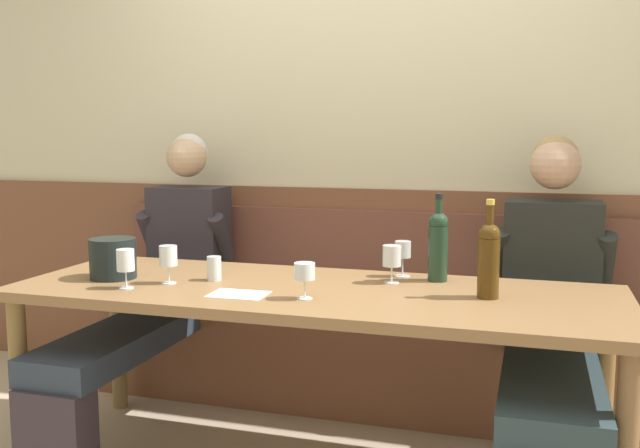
# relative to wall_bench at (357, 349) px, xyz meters

# --- Properties ---
(room_wall_back) EXTENTS (6.80, 0.08, 2.80)m
(room_wall_back) POSITION_rel_wall_bench_xyz_m (0.00, 0.26, 1.12)
(room_wall_back) COLOR beige
(room_wall_back) RESTS_ON ground
(wood_wainscot_panel) EXTENTS (6.80, 0.03, 1.05)m
(wood_wainscot_panel) POSITION_rel_wall_bench_xyz_m (0.00, 0.21, 0.24)
(wood_wainscot_panel) COLOR brown
(wood_wainscot_panel) RESTS_ON ground
(wall_bench) EXTENTS (2.62, 0.42, 0.94)m
(wall_bench) POSITION_rel_wall_bench_xyz_m (0.00, 0.00, 0.00)
(wall_bench) COLOR brown
(wall_bench) RESTS_ON ground
(dining_table) EXTENTS (2.32, 0.82, 0.73)m
(dining_table) POSITION_rel_wall_bench_xyz_m (0.00, -0.70, 0.38)
(dining_table) COLOR brown
(dining_table) RESTS_ON ground
(person_center_right_seat) EXTENTS (0.48, 1.28, 1.32)m
(person_center_right_seat) POSITION_rel_wall_bench_xyz_m (-0.88, -0.35, 0.36)
(person_center_right_seat) COLOR #2F272E
(person_center_right_seat) RESTS_ON ground
(person_right_seat) EXTENTS (0.51, 1.28, 1.31)m
(person_right_seat) POSITION_rel_wall_bench_xyz_m (0.88, -0.34, 0.36)
(person_right_seat) COLOR #262A32
(person_right_seat) RESTS_ON ground
(ice_bucket) EXTENTS (0.19, 0.19, 0.16)m
(ice_bucket) POSITION_rel_wall_bench_xyz_m (-0.84, -0.77, 0.53)
(ice_bucket) COLOR black
(ice_bucket) RESTS_ON dining_table
(wine_bottle_amber_mid) EXTENTS (0.08, 0.08, 0.35)m
(wine_bottle_amber_mid) POSITION_rel_wall_bench_xyz_m (0.44, -0.43, 0.60)
(wine_bottle_amber_mid) COLOR #1F3825
(wine_bottle_amber_mid) RESTS_ON dining_table
(wine_bottle_green_tall) EXTENTS (0.08, 0.08, 0.36)m
(wine_bottle_green_tall) POSITION_rel_wall_bench_xyz_m (0.65, -0.67, 0.60)
(wine_bottle_green_tall) COLOR #472E0D
(wine_bottle_green_tall) RESTS_ON dining_table
(wine_glass_near_bucket) EXTENTS (0.07, 0.07, 0.15)m
(wine_glass_near_bucket) POSITION_rel_wall_bench_xyz_m (0.29, -0.39, 0.56)
(wine_glass_near_bucket) COLOR silver
(wine_glass_near_bucket) RESTS_ON dining_table
(wine_glass_right_end) EXTENTS (0.07, 0.07, 0.15)m
(wine_glass_right_end) POSITION_rel_wall_bench_xyz_m (0.27, -0.53, 0.55)
(wine_glass_right_end) COLOR silver
(wine_glass_right_end) RESTS_ON dining_table
(wine_glass_mid_right) EXTENTS (0.07, 0.07, 0.15)m
(wine_glass_mid_right) POSITION_rel_wall_bench_xyz_m (-0.68, -0.92, 0.55)
(wine_glass_mid_right) COLOR silver
(wine_glass_mid_right) RESTS_ON dining_table
(wine_glass_mid_left) EXTENTS (0.08, 0.08, 0.13)m
(wine_glass_mid_left) POSITION_rel_wall_bench_xyz_m (0.03, -0.88, 0.55)
(wine_glass_mid_left) COLOR silver
(wine_glass_mid_left) RESTS_ON dining_table
(wine_glass_by_bottle) EXTENTS (0.07, 0.07, 0.15)m
(wine_glass_by_bottle) POSITION_rel_wall_bench_xyz_m (-0.57, -0.79, 0.56)
(wine_glass_by_bottle) COLOR silver
(wine_glass_by_bottle) RESTS_ON dining_table
(water_tumbler_center) EXTENTS (0.06, 0.06, 0.10)m
(water_tumbler_center) POSITION_rel_wall_bench_xyz_m (-0.42, -0.68, 0.50)
(water_tumbler_center) COLOR silver
(water_tumbler_center) RESTS_ON dining_table
(tasting_sheet_left_guest) EXTENTS (0.21, 0.16, 0.00)m
(tasting_sheet_left_guest) POSITION_rel_wall_bench_xyz_m (-0.23, -0.89, 0.45)
(tasting_sheet_left_guest) COLOR white
(tasting_sheet_left_guest) RESTS_ON dining_table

